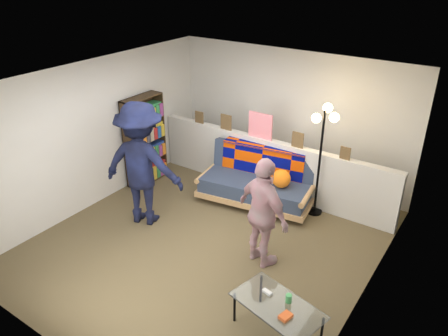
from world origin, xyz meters
name	(u,v)px	position (x,y,z in m)	size (l,w,h in m)	color
ground	(209,241)	(0.00, 0.00, 0.00)	(5.00, 5.00, 0.00)	brown
room_shell	(227,126)	(0.00, 0.47, 1.67)	(4.60, 5.05, 2.45)	silver
half_wall_ledge	(269,167)	(0.00, 1.80, 0.50)	(4.45, 0.15, 1.00)	silver
ledge_decor	(259,128)	(-0.23, 1.78, 1.18)	(2.97, 0.02, 0.45)	brown
futon_sofa	(258,182)	(0.01, 1.41, 0.38)	(2.02, 1.18, 0.82)	tan
bookshelf	(145,143)	(-2.08, 0.91, 0.76)	(0.27, 0.81, 1.62)	black
coffee_table	(278,307)	(1.66, -0.98, 0.39)	(1.10, 0.76, 0.52)	black
floor_lamp	(323,139)	(0.97, 1.66, 1.30)	(0.43, 0.35, 1.84)	black
person_left	(142,164)	(-1.17, -0.08, 0.98)	(1.27, 0.73, 1.96)	black
person_right	(263,214)	(0.88, 0.03, 0.78)	(0.92, 0.38, 1.57)	pink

